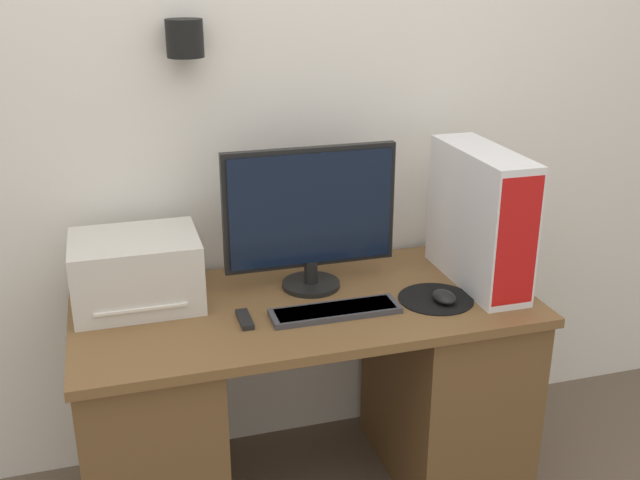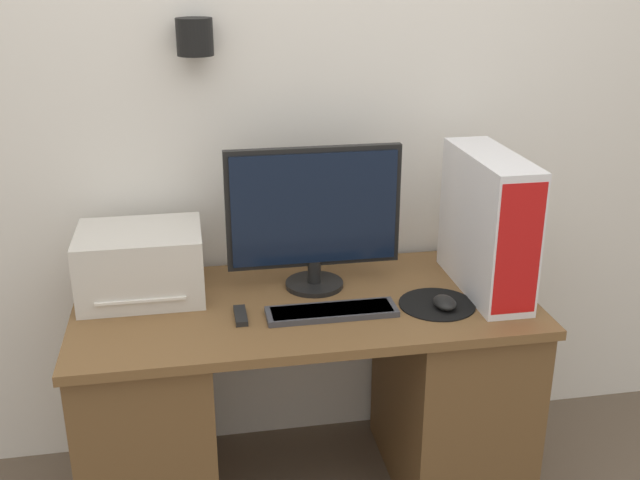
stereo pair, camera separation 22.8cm
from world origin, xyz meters
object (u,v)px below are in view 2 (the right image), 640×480
Objects in this scene: keyboard at (332,311)px; remote_control at (241,316)px; mouse at (445,303)px; computer_tower at (488,223)px; monitor at (314,214)px; printer at (141,263)px.

keyboard is 0.27m from remote_control.
computer_tower is (0.17, 0.12, 0.20)m from mouse.
computer_tower is at bearing -11.89° from monitor.
computer_tower is at bearing 35.70° from mouse.
printer is at bearing 176.86° from monitor.
keyboard is at bearing -168.95° from computer_tower.
remote_control is at bearing 175.60° from mouse.
mouse is at bearing -16.33° from printer.
monitor is 5.85× the size of mouse.
printer is 3.24× the size of remote_control.
mouse is 0.29m from computer_tower.
monitor is at bearing 94.46° from keyboard.
remote_control is at bearing -143.50° from monitor.
monitor is at bearing 36.50° from remote_control.
printer reaches higher than remote_control.
mouse is at bearing -33.03° from monitor.
printer is at bearing 156.54° from keyboard.
remote_control is (0.29, -0.22, -0.10)m from printer.
mouse is (0.35, -0.02, 0.01)m from keyboard.
mouse reaches higher than remote_control.
keyboard is at bearing -85.54° from monitor.
keyboard is 0.57m from computer_tower.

